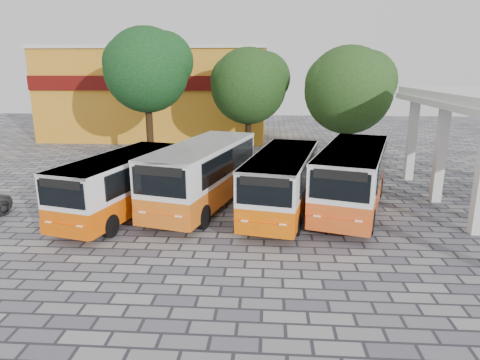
# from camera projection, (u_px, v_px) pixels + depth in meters

# --- Properties ---
(ground) EXTENTS (90.00, 90.00, 0.00)m
(ground) POSITION_uv_depth(u_px,v_px,m) (281.00, 246.00, 16.02)
(ground) COLOR #575763
(ground) RESTS_ON ground
(shophouse_block) EXTENTS (20.40, 10.40, 8.30)m
(shophouse_block) POSITION_uv_depth(u_px,v_px,m) (160.00, 92.00, 40.73)
(shophouse_block) COLOR orange
(shophouse_block) RESTS_ON ground
(bus_far_left) EXTENTS (4.09, 7.95, 2.71)m
(bus_far_left) POSITION_uv_depth(u_px,v_px,m) (121.00, 181.00, 19.04)
(bus_far_left) COLOR #E45200
(bus_far_left) RESTS_ON ground
(bus_centre_left) EXTENTS (4.56, 8.87, 3.03)m
(bus_centre_left) POSITION_uv_depth(u_px,v_px,m) (203.00, 171.00, 20.15)
(bus_centre_left) COLOR #D96212
(bus_centre_left) RESTS_ON ground
(bus_centre_right) EXTENTS (3.85, 8.11, 2.79)m
(bus_centre_right) POSITION_uv_depth(u_px,v_px,m) (282.00, 179.00, 19.24)
(bus_centre_right) COLOR #E65C00
(bus_centre_right) RESTS_ON ground
(bus_far_right) EXTENTS (4.85, 8.81, 2.99)m
(bus_far_right) POSITION_uv_depth(u_px,v_px,m) (352.00, 175.00, 19.60)
(bus_far_right) COLOR #DB5017
(bus_far_right) RESTS_ON ground
(tree_left) EXTENTS (5.94, 5.66, 9.14)m
(tree_left) POSITION_uv_depth(u_px,v_px,m) (148.00, 67.00, 28.50)
(tree_left) COLOR #362110
(tree_left) RESTS_ON ground
(tree_middle) EXTENTS (5.70, 5.43, 7.90)m
(tree_middle) POSITION_uv_depth(u_px,v_px,m) (249.00, 84.00, 30.58)
(tree_middle) COLOR black
(tree_middle) RESTS_ON ground
(tree_right) EXTENTS (6.19, 5.89, 7.95)m
(tree_right) POSITION_uv_depth(u_px,v_px,m) (350.00, 87.00, 28.67)
(tree_right) COLOR #4B3618
(tree_right) RESTS_ON ground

